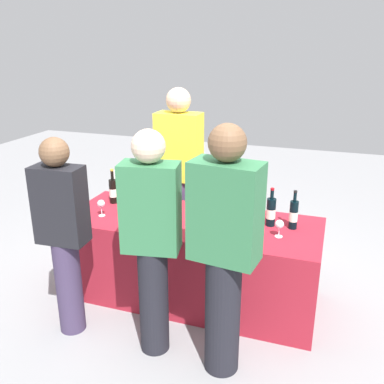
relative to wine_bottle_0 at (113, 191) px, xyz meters
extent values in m
plane|color=gray|center=(0.82, -0.15, -0.85)|extent=(12.00, 12.00, 0.00)
cube|color=maroon|center=(0.82, -0.15, -0.48)|extent=(2.14, 0.84, 0.73)
cylinder|color=black|center=(0.00, 0.00, -0.01)|extent=(0.07, 0.07, 0.22)
cylinder|color=black|center=(0.00, 0.00, 0.15)|extent=(0.03, 0.03, 0.09)
cylinder|color=gold|center=(0.00, 0.00, 0.20)|extent=(0.03, 0.03, 0.02)
cylinder|color=silver|center=(0.00, 0.00, -0.02)|extent=(0.07, 0.07, 0.08)
cylinder|color=black|center=(0.26, -0.02, -0.02)|extent=(0.08, 0.08, 0.20)
cylinder|color=black|center=(0.26, -0.02, 0.12)|extent=(0.03, 0.03, 0.07)
cylinder|color=gold|center=(0.26, -0.02, 0.17)|extent=(0.03, 0.03, 0.02)
cylinder|color=silver|center=(0.26, -0.02, -0.03)|extent=(0.08, 0.08, 0.07)
cylinder|color=black|center=(1.47, -0.05, 0.00)|extent=(0.08, 0.08, 0.23)
cylinder|color=black|center=(1.47, -0.05, 0.15)|extent=(0.03, 0.03, 0.08)
cylinder|color=maroon|center=(1.47, -0.05, 0.20)|extent=(0.03, 0.03, 0.02)
cylinder|color=silver|center=(1.47, -0.05, -0.01)|extent=(0.08, 0.08, 0.08)
cylinder|color=black|center=(1.64, -0.05, 0.00)|extent=(0.07, 0.07, 0.23)
cylinder|color=black|center=(1.64, -0.05, 0.15)|extent=(0.03, 0.03, 0.07)
cylinder|color=black|center=(1.64, -0.05, 0.20)|extent=(0.03, 0.03, 0.02)
cylinder|color=silver|center=(1.64, -0.05, -0.01)|extent=(0.07, 0.07, 0.08)
cylinder|color=silver|center=(0.06, -0.32, -0.11)|extent=(0.06, 0.06, 0.00)
cylinder|color=silver|center=(0.06, -0.32, -0.07)|extent=(0.01, 0.01, 0.08)
sphere|color=silver|center=(0.06, -0.32, 0.00)|extent=(0.07, 0.07, 0.07)
sphere|color=#590C19|center=(0.06, -0.32, -0.02)|extent=(0.04, 0.04, 0.04)
cylinder|color=silver|center=(0.21, -0.22, -0.11)|extent=(0.07, 0.07, 0.00)
cylinder|color=silver|center=(0.21, -0.22, -0.08)|extent=(0.01, 0.01, 0.07)
sphere|color=silver|center=(0.21, -0.22, -0.02)|extent=(0.07, 0.07, 0.07)
cylinder|color=silver|center=(0.42, -0.29, -0.11)|extent=(0.07, 0.07, 0.00)
cylinder|color=silver|center=(0.42, -0.29, -0.07)|extent=(0.01, 0.01, 0.08)
sphere|color=silver|center=(0.42, -0.29, -0.01)|extent=(0.06, 0.06, 0.06)
cylinder|color=silver|center=(0.65, -0.32, -0.11)|extent=(0.07, 0.07, 0.00)
cylinder|color=silver|center=(0.65, -0.32, -0.08)|extent=(0.01, 0.01, 0.07)
sphere|color=silver|center=(0.65, -0.32, -0.01)|extent=(0.07, 0.07, 0.07)
cylinder|color=silver|center=(1.37, -0.35, -0.11)|extent=(0.07, 0.07, 0.00)
cylinder|color=silver|center=(1.37, -0.35, -0.07)|extent=(0.01, 0.01, 0.08)
sphere|color=silver|center=(1.37, -0.35, 0.00)|extent=(0.07, 0.07, 0.07)
sphere|color=#590C19|center=(1.37, -0.35, -0.02)|extent=(0.04, 0.04, 0.04)
cylinder|color=silver|center=(1.56, -0.24, -0.11)|extent=(0.06, 0.06, 0.00)
cylinder|color=silver|center=(1.56, -0.24, -0.08)|extent=(0.01, 0.01, 0.07)
sphere|color=silver|center=(1.56, -0.24, -0.01)|extent=(0.07, 0.07, 0.07)
sphere|color=#590C19|center=(1.56, -0.24, -0.02)|extent=(0.04, 0.04, 0.04)
cylinder|color=#3F3351|center=(0.47, 0.48, -0.42)|extent=(0.24, 0.24, 0.87)
cube|color=yellow|center=(0.47, 0.48, 0.35)|extent=(0.43, 0.24, 0.65)
sphere|color=#D8AD8C|center=(0.47, 0.48, 0.79)|extent=(0.24, 0.24, 0.24)
cylinder|color=#3F3351|center=(0.08, -0.90, -0.47)|extent=(0.20, 0.20, 0.76)
cube|color=black|center=(0.08, -0.90, 0.20)|extent=(0.37, 0.22, 0.57)
sphere|color=brown|center=(0.08, -0.90, 0.59)|extent=(0.21, 0.21, 0.21)
cylinder|color=black|center=(0.79, -0.89, -0.44)|extent=(0.21, 0.21, 0.81)
cube|color=#337247|center=(0.79, -0.89, 0.27)|extent=(0.42, 0.28, 0.61)
sphere|color=beige|center=(0.79, -0.89, 0.68)|extent=(0.22, 0.22, 0.22)
cylinder|color=black|center=(1.31, -0.93, -0.43)|extent=(0.24, 0.24, 0.85)
cube|color=#337247|center=(1.31, -0.93, 0.32)|extent=(0.46, 0.29, 0.64)
sphere|color=brown|center=(1.31, -0.93, 0.75)|extent=(0.23, 0.23, 0.23)
cube|color=white|center=(-0.15, 0.72, -0.45)|extent=(0.54, 0.06, 0.80)
camera|label=1|loc=(1.89, -3.27, 1.30)|focal=39.77mm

